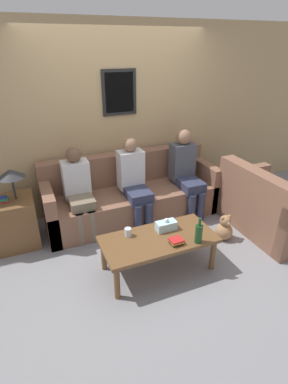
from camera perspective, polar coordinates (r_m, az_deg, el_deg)
The scene contains 14 objects.
ground_plane at distance 4.10m, azimuth 0.20°, elevation -7.61°, with size 16.00×16.00×0.00m, color gray.
wall_back at distance 4.39m, azimuth -4.71°, elevation 13.28°, with size 9.00×0.08×2.60m.
couch_main at distance 4.34m, azimuth -2.38°, elevation -0.76°, with size 2.46×0.83×0.89m.
couch_side at distance 4.33m, azimuth 22.53°, elevation -2.98°, with size 0.83×1.30×0.89m.
coffee_table at distance 3.29m, azimuth 2.80°, elevation -9.46°, with size 1.24×0.59×0.42m.
side_table_with_lamp at distance 4.03m, azimuth -23.34°, elevation -4.82°, with size 0.51×0.51×1.01m.
wine_bottle at distance 3.18m, azimuth 10.38°, elevation -7.74°, with size 0.08×0.08×0.29m.
drinking_glass at distance 3.27m, azimuth -3.07°, elevation -7.64°, with size 0.08×0.08×0.09m.
book_stack at distance 3.17m, azimuth 6.16°, elevation -9.31°, with size 0.14×0.13×0.06m.
tissue_box at distance 3.37m, azimuth 4.24°, elevation -6.36°, with size 0.23×0.12×0.15m.
person_left at distance 3.92m, azimuth -12.37°, elevation 0.56°, with size 0.34×0.57×1.15m.
person_middle at distance 4.04m, azimuth -1.93°, elevation 2.26°, with size 0.34×0.62×1.20m.
person_right at distance 4.36m, azimuth 7.96°, elevation 4.24°, with size 0.34×0.63×1.23m.
teddy_bear at distance 4.03m, azimuth 15.05°, elevation -6.78°, with size 0.22×0.22×0.35m.
Camera 1 is at (-1.34, -3.12, 2.30)m, focal length 28.00 mm.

